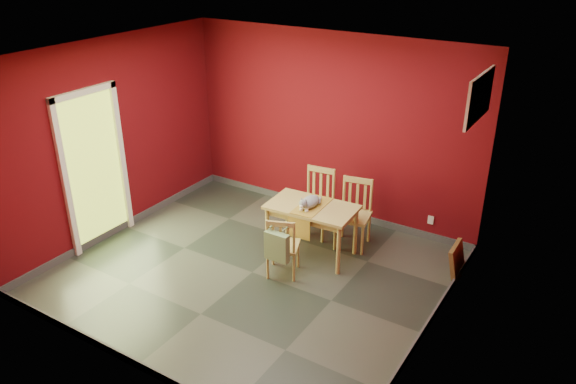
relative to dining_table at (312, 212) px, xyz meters
The scene contains 13 objects.
ground 1.08m from the dining_table, 116.85° to the right, with size 4.50×4.50×0.00m, color #2D342D.
room_shell 1.05m from the dining_table, 116.85° to the right, with size 4.50×4.50×4.50m.
doorway 2.93m from the dining_table, 155.65° to the right, with size 0.06×1.01×2.13m.
window 2.53m from the dining_table, ahead, with size 0.05×0.90×0.50m.
outlet_plate 1.73m from the dining_table, 44.96° to the left, with size 0.08×0.01×0.12m, color silver.
dining_table is the anchor object (origin of this frame).
table_runner 0.11m from the dining_table, 90.00° to the right, with size 0.34×0.66×0.33m.
chair_far_left 0.62m from the dining_table, 113.06° to the left, with size 0.49×0.49×0.94m.
chair_far_right 0.64m from the dining_table, 55.48° to the left, with size 0.51×0.51×0.93m.
chair_near 0.66m from the dining_table, 94.86° to the right, with size 0.49×0.49×0.81m.
tote_bag 0.82m from the dining_table, 90.48° to the right, with size 0.31×0.18×0.43m.
cat 0.19m from the dining_table, 102.82° to the right, with size 0.21×0.40×0.20m, color slate, non-canonical shape.
picture_frame 1.89m from the dining_table, 14.92° to the left, with size 0.16×0.44×0.44m.
Camera 1 is at (3.54, -4.82, 3.91)m, focal length 35.00 mm.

